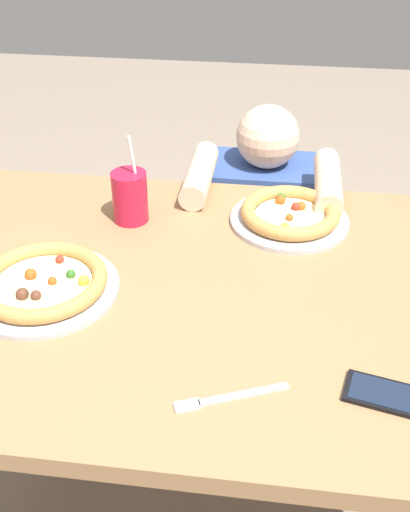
% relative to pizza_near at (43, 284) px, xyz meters
% --- Properties ---
extents(ground_plane, '(8.00, 8.00, 0.00)m').
position_rel_pizza_near_xyz_m(ground_plane, '(0.33, 0.06, -0.77)').
color(ground_plane, gray).
extents(dining_table, '(1.30, 0.94, 0.75)m').
position_rel_pizza_near_xyz_m(dining_table, '(0.33, 0.06, -0.12)').
color(dining_table, '#936D47').
rests_on(dining_table, ground).
extents(pizza_near, '(0.32, 0.32, 0.04)m').
position_rel_pizza_near_xyz_m(pizza_near, '(0.00, 0.00, 0.00)').
color(pizza_near, '#B7B7BC').
rests_on(pizza_near, dining_table).
extents(pizza_far, '(0.29, 0.29, 0.05)m').
position_rel_pizza_near_xyz_m(pizza_far, '(0.50, 0.35, 0.00)').
color(pizza_far, '#B7B7BC').
rests_on(pizza_far, dining_table).
extents(drink_cup_colored, '(0.09, 0.09, 0.22)m').
position_rel_pizza_near_xyz_m(drink_cup_colored, '(0.11, 0.31, 0.04)').
color(drink_cup_colored, red).
rests_on(drink_cup_colored, dining_table).
extents(fork, '(0.19, 0.09, 0.00)m').
position_rel_pizza_near_xyz_m(fork, '(0.41, -0.25, -0.02)').
color(fork, silver).
rests_on(fork, dining_table).
extents(cell_phone, '(0.16, 0.11, 0.01)m').
position_rel_pizza_near_xyz_m(cell_phone, '(0.68, -0.21, -0.02)').
color(cell_phone, black).
rests_on(cell_phone, dining_table).
extents(diner_seated, '(0.41, 0.52, 0.90)m').
position_rel_pizza_near_xyz_m(diner_seated, '(0.43, 0.73, -0.36)').
color(diner_seated, '#333847').
rests_on(diner_seated, ground).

